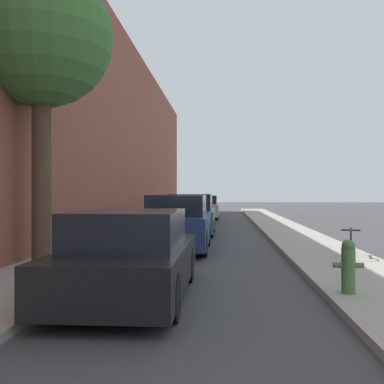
{
  "coord_description": "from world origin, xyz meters",
  "views": [
    {
      "loc": [
        0.42,
        -0.34,
        1.59
      ],
      "look_at": [
        -0.3,
        10.07,
        1.6
      ],
      "focal_mm": 43.64,
      "sensor_mm": 36.0,
      "label": 1
    }
  ],
  "objects": [
    {
      "name": "parked_car_red",
      "position": [
        -0.96,
        22.42,
        0.68
      ],
      "size": [
        1.79,
        3.93,
        1.44
      ],
      "color": "black",
      "rests_on": "ground"
    },
    {
      "name": "bicycle",
      "position": [
        3.36,
        10.75,
        0.44
      ],
      "size": [
        0.53,
        1.49,
        0.62
      ],
      "rotation": [
        0.0,
        0.0,
        -0.26
      ],
      "color": "black",
      "rests_on": "sidewalk_right"
    },
    {
      "name": "parked_car_black",
      "position": [
        -0.99,
        6.57,
        0.62
      ],
      "size": [
        1.72,
        4.13,
        1.32
      ],
      "color": "black",
      "rests_on": "ground"
    },
    {
      "name": "fire_hydrant",
      "position": [
        2.23,
        6.6,
        0.52
      ],
      "size": [
        0.43,
        0.2,
        0.79
      ],
      "color": "#47703D",
      "rests_on": "sidewalk_right"
    },
    {
      "name": "ground_plane",
      "position": [
        0.0,
        16.0,
        0.0
      ],
      "size": [
        120.0,
        120.0,
        0.0
      ],
      "primitive_type": "plane",
      "color": "#3D3D3F"
    },
    {
      "name": "sidewalk_left",
      "position": [
        -2.9,
        16.0,
        0.06
      ],
      "size": [
        2.0,
        52.0,
        0.12
      ],
      "color": "#9E998E",
      "rests_on": "ground"
    },
    {
      "name": "street_tree_near",
      "position": [
        -3.38,
        9.13,
        4.8
      ],
      "size": [
        2.97,
        2.97,
        6.22
      ],
      "color": "#4C3A2B",
      "rests_on": "sidewalk_left"
    },
    {
      "name": "parked_car_champagne",
      "position": [
        -0.84,
        27.63,
        0.68
      ],
      "size": [
        1.86,
        4.49,
        1.41
      ],
      "color": "black",
      "rests_on": "ground"
    },
    {
      "name": "sidewalk_right",
      "position": [
        2.9,
        16.0,
        0.06
      ],
      "size": [
        2.0,
        52.0,
        0.12
      ],
      "color": "#9E998E",
      "rests_on": "ground"
    },
    {
      "name": "parked_car_teal",
      "position": [
        -0.81,
        17.2,
        0.71
      ],
      "size": [
        1.72,
        4.14,
        1.53
      ],
      "color": "black",
      "rests_on": "ground"
    },
    {
      "name": "parked_car_navy",
      "position": [
        -0.84,
        12.34,
        0.72
      ],
      "size": [
        1.69,
        4.13,
        1.52
      ],
      "color": "black",
      "rests_on": "ground"
    },
    {
      "name": "building_facade_left",
      "position": [
        -4.25,
        16.0,
        4.34
      ],
      "size": [
        0.7,
        52.0,
        8.68
      ],
      "color": "brown",
      "rests_on": "ground"
    }
  ]
}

